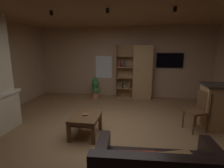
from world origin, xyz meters
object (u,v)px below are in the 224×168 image
Objects in this scene: bookshelf_cabinet at (140,73)px; coffee_table at (85,120)px; table_book_0 at (85,115)px; wall_mounted_tv at (170,60)px; dining_chair at (199,108)px; potted_floor_plant at (95,87)px.

bookshelf_cabinet is 2.84× the size of coffee_table.
bookshelf_cabinet is 3.24m from table_book_0.
bookshelf_cabinet is 2.07× the size of wall_mounted_tv.
dining_chair is at bearing -59.87° from bookshelf_cabinet.
potted_floor_plant is (-0.48, 2.74, 0.07)m from coffee_table.
dining_chair is at bearing 14.12° from table_book_0.
bookshelf_cabinet is 1.74m from potted_floor_plant.
coffee_table is 0.76× the size of dining_chair.
potted_floor_plant is (-1.64, -0.27, -0.54)m from bookshelf_cabinet.
potted_floor_plant is at bearing 145.37° from dining_chair.
wall_mounted_tv reaches higher than coffee_table.
bookshelf_cabinet is 3.29m from coffee_table.
coffee_table is 6.05× the size of table_book_0.
dining_chair is 0.96× the size of wall_mounted_tv.
table_book_0 is 0.12× the size of wall_mounted_tv.
potted_floor_plant reaches higher than coffee_table.
wall_mounted_tv is (1.06, 0.21, 0.45)m from bookshelf_cabinet.
bookshelf_cabinet reaches higher than potted_floor_plant.
wall_mounted_tv reaches higher than dining_chair.
table_book_0 is 2.60m from dining_chair.
wall_mounted_tv is (2.22, 3.19, 0.95)m from table_book_0.
potted_floor_plant is (-0.47, 2.70, -0.03)m from table_book_0.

